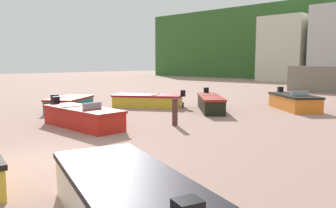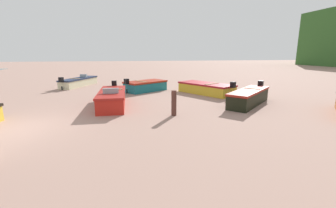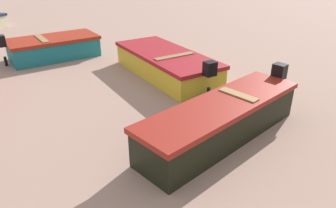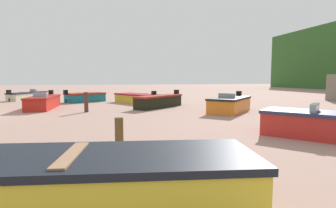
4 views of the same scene
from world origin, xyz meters
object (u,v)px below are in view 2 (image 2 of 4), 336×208
(boat_black_9, at_px, (249,97))
(mooring_post_mid_beach, at_px, (174,103))
(boat_yellow_3, at_px, (206,88))
(boat_red_5, at_px, (112,98))
(boat_cream_10, at_px, (79,82))
(boat_teal_4, at_px, (145,86))

(boat_black_9, relative_size, mooring_post_mid_beach, 3.26)
(boat_yellow_3, xyz_separation_m, boat_black_9, (4.05, 1.23, 0.05))
(boat_red_5, height_order, boat_cream_10, boat_red_5)
(boat_yellow_3, relative_size, mooring_post_mid_beach, 3.71)
(boat_yellow_3, distance_m, boat_cream_10, 11.92)
(boat_teal_4, relative_size, boat_red_5, 0.79)
(boat_teal_4, height_order, boat_red_5, boat_red_5)
(boat_teal_4, xyz_separation_m, boat_cream_10, (-3.95, -5.85, -0.02))
(mooring_post_mid_beach, bearing_deg, boat_cream_10, -150.40)
(boat_yellow_3, distance_m, boat_red_5, 7.41)
(boat_red_5, xyz_separation_m, mooring_post_mid_beach, (2.71, 3.10, 0.17))
(boat_cream_10, bearing_deg, boat_teal_4, -11.01)
(boat_red_5, distance_m, mooring_post_mid_beach, 4.12)
(boat_teal_4, relative_size, boat_cream_10, 0.78)
(boat_cream_10, xyz_separation_m, mooring_post_mid_beach, (11.60, 6.59, 0.23))
(boat_cream_10, distance_m, mooring_post_mid_beach, 13.34)
(boat_yellow_3, bearing_deg, boat_cream_10, 118.51)
(boat_red_5, height_order, boat_black_9, boat_black_9)
(boat_yellow_3, relative_size, boat_teal_4, 1.24)
(boat_cream_10, height_order, mooring_post_mid_beach, mooring_post_mid_beach)
(boat_red_5, bearing_deg, boat_black_9, 172.76)
(boat_teal_4, bearing_deg, boat_yellow_3, 32.23)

